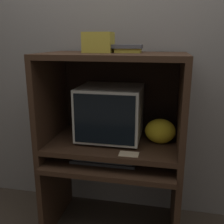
{
  "coord_description": "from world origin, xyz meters",
  "views": [
    {
      "loc": [
        0.36,
        -1.49,
        1.46
      ],
      "look_at": [
        -0.01,
        0.29,
        0.96
      ],
      "focal_mm": 42.0,
      "sensor_mm": 36.0,
      "label": 1
    }
  ],
  "objects_px": {
    "storage_box": "(98,42)",
    "keyboard": "(103,161)",
    "book_stack": "(128,48)",
    "crt_monitor": "(110,112)",
    "snack_bag": "(160,131)",
    "mouse": "(143,164)"
  },
  "relations": [
    {
      "from": "snack_bag",
      "to": "book_stack",
      "type": "bearing_deg",
      "value": 175.05
    },
    {
      "from": "keyboard",
      "to": "book_stack",
      "type": "height_order",
      "value": "book_stack"
    },
    {
      "from": "crt_monitor",
      "to": "snack_bag",
      "type": "distance_m",
      "value": 0.39
    },
    {
      "from": "crt_monitor",
      "to": "keyboard",
      "type": "bearing_deg",
      "value": -94.59
    },
    {
      "from": "snack_bag",
      "to": "book_stack",
      "type": "xyz_separation_m",
      "value": [
        -0.25,
        0.02,
        0.58
      ]
    },
    {
      "from": "crt_monitor",
      "to": "mouse",
      "type": "height_order",
      "value": "crt_monitor"
    },
    {
      "from": "keyboard",
      "to": "storage_box",
      "type": "relative_size",
      "value": 2.33
    },
    {
      "from": "storage_box",
      "to": "keyboard",
      "type": "bearing_deg",
      "value": -67.65
    },
    {
      "from": "book_stack",
      "to": "storage_box",
      "type": "distance_m",
      "value": 0.21
    },
    {
      "from": "mouse",
      "to": "storage_box",
      "type": "xyz_separation_m",
      "value": [
        -0.35,
        0.16,
        0.81
      ]
    },
    {
      "from": "crt_monitor",
      "to": "mouse",
      "type": "relative_size",
      "value": 7.16
    },
    {
      "from": "keyboard",
      "to": "snack_bag",
      "type": "relative_size",
      "value": 2.11
    },
    {
      "from": "keyboard",
      "to": "snack_bag",
      "type": "bearing_deg",
      "value": 22.77
    },
    {
      "from": "keyboard",
      "to": "storage_box",
      "type": "distance_m",
      "value": 0.83
    },
    {
      "from": "snack_bag",
      "to": "storage_box",
      "type": "height_order",
      "value": "storage_box"
    },
    {
      "from": "crt_monitor",
      "to": "keyboard",
      "type": "distance_m",
      "value": 0.36
    },
    {
      "from": "crt_monitor",
      "to": "snack_bag",
      "type": "height_order",
      "value": "crt_monitor"
    },
    {
      "from": "keyboard",
      "to": "snack_bag",
      "type": "height_order",
      "value": "snack_bag"
    },
    {
      "from": "crt_monitor",
      "to": "storage_box",
      "type": "relative_size",
      "value": 2.3
    },
    {
      "from": "mouse",
      "to": "snack_bag",
      "type": "relative_size",
      "value": 0.29
    },
    {
      "from": "crt_monitor",
      "to": "storage_box",
      "type": "distance_m",
      "value": 0.51
    },
    {
      "from": "mouse",
      "to": "storage_box",
      "type": "distance_m",
      "value": 0.89
    }
  ]
}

